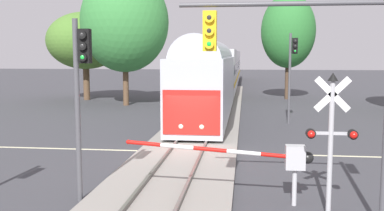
{
  "coord_description": "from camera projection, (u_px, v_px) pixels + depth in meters",
  "views": [
    {
      "loc": [
        2.53,
        -19.65,
        4.44
      ],
      "look_at": [
        0.01,
        1.25,
        2.0
      ],
      "focal_mm": 41.4,
      "sensor_mm": 36.0,
      "label": 1
    }
  ],
  "objects": [
    {
      "name": "crossing_gate_near",
      "position": [
        275.0,
        157.0,
        12.98
      ],
      "size": [
        5.59,
        0.4,
        1.86
      ],
      "color": "#B7B7BC",
      "rests_on": "ground"
    },
    {
      "name": "railway_track",
      "position": [
        189.0,
        150.0,
        20.18
      ],
      "size": [
        4.4,
        80.0,
        0.32
      ],
      "color": "gray",
      "rests_on": "ground"
    },
    {
      "name": "commuter_train",
      "position": [
        223.0,
        69.0,
        49.97
      ],
      "size": [
        3.04,
        63.17,
        5.16
      ],
      "color": "#B2B7C1",
      "rests_on": "railway_track"
    },
    {
      "name": "ground_plane",
      "position": [
        189.0,
        152.0,
        20.2
      ],
      "size": [
        220.0,
        220.0,
        0.0
      ],
      "primitive_type": "plane",
      "color": "#3D3D42"
    },
    {
      "name": "road_centre_stripe",
      "position": [
        189.0,
        152.0,
        20.2
      ],
      "size": [
        44.0,
        0.2,
        0.01
      ],
      "color": "beige",
      "rests_on": "ground"
    },
    {
      "name": "traffic_signal_median",
      "position": [
        81.0,
        81.0,
        13.02
      ],
      "size": [
        0.53,
        0.38,
        5.48
      ],
      "color": "#4C4C51",
      "rests_on": "ground"
    },
    {
      "name": "traffic_signal_far_side",
      "position": [
        292.0,
        63.0,
        28.06
      ],
      "size": [
        0.53,
        0.38,
        5.77
      ],
      "color": "#4C4C51",
      "rests_on": "ground"
    },
    {
      "name": "traffic_signal_near_right",
      "position": [
        327.0,
        52.0,
        10.76
      ],
      "size": [
        5.58,
        0.38,
        5.92
      ],
      "color": "#4C4C51",
      "rests_on": "ground"
    },
    {
      "name": "oak_behind_train",
      "position": [
        125.0,
        22.0,
        37.91
      ],
      "size": [
        7.54,
        7.54,
        11.46
      ],
      "color": "brown",
      "rests_on": "ground"
    },
    {
      "name": "crossing_signal_mast",
      "position": [
        331.0,
        130.0,
        11.95
      ],
      "size": [
        1.36,
        0.44,
        3.96
      ],
      "color": "#B2B2B7",
      "rests_on": "ground"
    },
    {
      "name": "pine_left_background",
      "position": [
        85.0,
        41.0,
        42.77
      ],
      "size": [
        7.41,
        7.41,
        8.5
      ],
      "color": "brown",
      "rests_on": "ground"
    },
    {
      "name": "elm_centre_background",
      "position": [
        288.0,
        31.0,
        43.23
      ],
      "size": [
        5.28,
        5.28,
        10.33
      ],
      "color": "#4C3828",
      "rests_on": "ground"
    }
  ]
}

